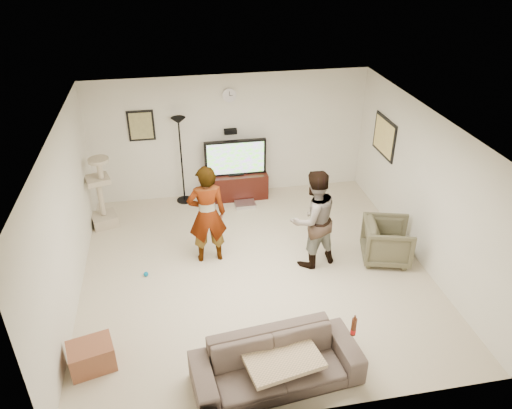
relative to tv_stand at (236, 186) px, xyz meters
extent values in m
cube|color=#BEAC8F|center=(-0.06, -2.50, -0.27)|extent=(5.50, 5.50, 0.02)
cube|color=silver|center=(-0.06, -2.50, 2.25)|extent=(5.50, 5.50, 0.02)
cube|color=white|center=(-0.06, 0.25, 0.99)|extent=(5.50, 0.04, 2.50)
cube|color=white|center=(-0.06, -5.25, 0.99)|extent=(5.50, 0.04, 2.50)
cube|color=white|center=(-2.81, -2.50, 0.99)|extent=(0.04, 5.50, 2.50)
cube|color=white|center=(2.69, -2.50, 0.99)|extent=(0.04, 5.50, 2.50)
cylinder|color=silver|center=(-0.06, 0.22, 1.84)|extent=(0.26, 0.04, 0.26)
cube|color=black|center=(-0.06, 0.19, 1.12)|extent=(0.25, 0.10, 0.10)
cube|color=#898151|center=(-1.76, 0.23, 1.34)|extent=(0.42, 0.03, 0.52)
cube|color=#E9C26E|center=(2.67, -0.90, 1.24)|extent=(0.03, 0.78, 0.62)
cube|color=black|center=(0.00, 0.00, 0.00)|extent=(1.27, 0.45, 0.53)
cube|color=silver|center=(0.12, -0.40, -0.23)|extent=(0.40, 0.30, 0.07)
cube|color=black|center=(0.00, 0.00, 0.63)|extent=(1.23, 0.08, 0.73)
cube|color=#58FA19|center=(0.00, -0.04, 0.63)|extent=(1.13, 0.01, 0.64)
cylinder|color=black|center=(-1.06, 0.04, 0.62)|extent=(0.32, 0.32, 1.77)
cube|color=tan|center=(-2.59, -0.60, 0.43)|extent=(0.55, 0.55, 1.38)
imported|color=#9B9AA2|center=(-0.76, -2.04, 0.60)|extent=(0.64, 0.43, 1.72)
imported|color=#314482|center=(0.89, -2.46, 0.58)|extent=(0.97, 0.84, 1.68)
imported|color=#51433D|center=(-0.21, -4.74, 0.03)|extent=(2.12, 1.02, 0.60)
cube|color=#CFB187|center=(-0.15, -4.74, 0.14)|extent=(1.02, 0.86, 0.06)
cylinder|color=#4B2314|center=(0.73, -4.74, 0.46)|extent=(0.06, 0.06, 0.25)
imported|color=#4F4B36|center=(2.15, -2.59, 0.09)|extent=(0.95, 0.94, 0.71)
cube|color=brown|center=(-2.46, -4.11, -0.08)|extent=(0.63, 0.53, 0.37)
sphere|color=#056BA0|center=(-1.82, -2.34, -0.23)|extent=(0.08, 0.08, 0.08)
camera|label=1|loc=(-1.22, -8.82, 4.66)|focal=34.35mm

